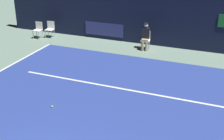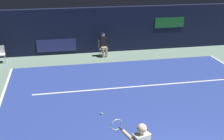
% 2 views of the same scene
% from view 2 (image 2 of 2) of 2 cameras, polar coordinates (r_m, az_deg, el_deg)
% --- Properties ---
extents(ground_plane, '(34.50, 34.50, 0.00)m').
position_cam_2_polar(ground_plane, '(11.22, 6.71, -6.90)').
color(ground_plane, slate).
extents(court_surface, '(10.90, 10.36, 0.01)m').
position_cam_2_polar(court_surface, '(11.22, 6.72, -6.88)').
color(court_surface, navy).
rests_on(court_surface, ground).
extents(line_service, '(8.50, 0.10, 0.01)m').
position_cam_2_polar(line_service, '(12.78, 4.27, -3.21)').
color(line_service, white).
rests_on(line_service, court_surface).
extents(back_wall, '(17.85, 0.33, 2.60)m').
position_cam_2_polar(back_wall, '(17.46, -0.37, 7.75)').
color(back_wall, '#141933').
rests_on(back_wall, ground).
extents(line_judge_on_chair, '(0.49, 0.57, 1.32)m').
position_cam_2_polar(line_judge_on_chair, '(16.64, -1.69, 4.94)').
color(line_judge_on_chair, white).
rests_on(line_judge_on_chair, ground).
extents(courtside_chair_far, '(0.48, 0.46, 0.88)m').
position_cam_2_polar(courtside_chair_far, '(16.71, -20.54, 3.03)').
color(courtside_chair_far, white).
rests_on(courtside_chair_far, ground).
extents(tennis_ball, '(0.07, 0.07, 0.07)m').
position_cam_2_polar(tennis_ball, '(10.55, -2.03, -8.36)').
color(tennis_ball, '#CCE033').
rests_on(tennis_ball, court_surface).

